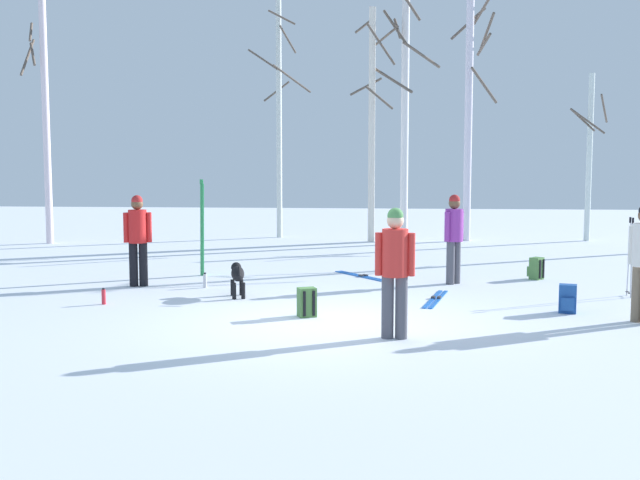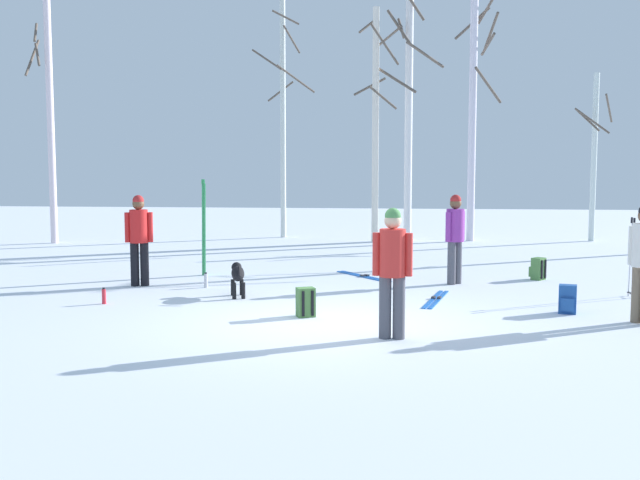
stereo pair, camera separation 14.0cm
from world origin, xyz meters
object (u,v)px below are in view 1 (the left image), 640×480
Objects in this scene: birch_tree_4 at (470,110)px; birch_tree_5 at (589,155)px; dog at (237,275)px; birch_tree_2 at (372,120)px; birch_tree_3 at (405,113)px; ski_pair_lying_1 at (436,299)px; backpack_0 at (536,269)px; person_2 at (395,264)px; water_bottle_1 at (205,280)px; ski_poles_0 at (630,254)px; birch_tree_1 at (279,112)px; backpack_2 at (307,302)px; birch_tree_0 at (45,114)px; person_1 at (138,234)px; water_bottle_0 at (104,297)px; ski_pair_planted_0 at (202,228)px; backpack_1 at (568,299)px; person_3 at (454,233)px; ski_pair_lying_0 at (362,276)px.

birch_tree_5 is at bearing 4.93° from birch_tree_4.
dog is 12.08m from birch_tree_4.
birch_tree_2 is 0.94× the size of birch_tree_3.
ski_pair_lying_1 is 4.04× the size of backpack_0.
ski_pair_lying_1 is at bearing -82.03° from birch_tree_2.
water_bottle_1 is at bearing 132.33° from person_2.
birch_tree_1 is (-7.68, 10.34, 3.22)m from ski_poles_0.
backpack_2 is at bearing -97.64° from birch_tree_3.
birch_tree_2 is (-0.68, 12.86, 2.64)m from person_2.
person_2 is 15.47m from birch_tree_0.
person_1 is 4.40m from backpack_2.
water_bottle_0 is 13.87m from birch_tree_4.
backpack_0 is 8.81m from birch_tree_2.
person_1 is 6.18m from person_2.
birch_tree_2 reaches higher than dog.
backpack_2 is (2.63, -4.05, -0.77)m from ski_pair_planted_0.
water_bottle_0 is at bearing -169.66° from ski_poles_0.
dog is 10.62m from birch_tree_2.
birch_tree_5 reaches higher than ski_pair_planted_0.
person_2 is 3.90× the size of backpack_2.
water_bottle_1 is at bearing 131.61° from dog.
dog is at bearing 170.06° from backpack_1.
person_3 is (5.92, 0.87, 0.00)m from person_1.
water_bottle_0 is at bearing 168.65° from backpack_2.
backpack_2 is 13.83m from birch_tree_0.
ski_pair_lying_0 is 11.70m from birch_tree_0.
water_bottle_1 is (-4.20, 0.85, 0.12)m from ski_pair_lying_1.
backpack_2 is 1.64× the size of water_bottle_0.
birch_tree_3 is 1.46× the size of birch_tree_5.
ski_pair_lying_0 is at bearing 117.88° from ski_pair_lying_1.
water_bottle_1 is 10.07m from birch_tree_2.
backpack_2 is 12.50m from birch_tree_3.
ski_pair_lying_0 is 10.72m from birch_tree_5.
backpack_1 is 1.55× the size of water_bottle_1.
birch_tree_1 is at bearing 117.74° from backpack_1.
birch_tree_5 reaches higher than person_3.
birch_tree_4 is at bearing 100.62° from ski_poles_0.
birch_tree_4 is at bearing 6.30° from birch_tree_3.
backpack_1 is at bearing -105.10° from birch_tree_5.
ski_pair_planted_0 is at bearing -176.70° from ski_pair_lying_0.
birch_tree_2 is 0.93× the size of birch_tree_4.
backpack_0 is 1.64× the size of water_bottle_0.
ski_pair_lying_1 is at bearing 153.06° from backpack_1.
birch_tree_2 is at bearing 97.97° from ski_pair_lying_1.
backpack_0 is 5.89m from backpack_2.
ski_pair_planted_0 is at bearing -44.54° from birch_tree_0.
dog is 0.13× the size of birch_tree_2.
birch_tree_3 is at bearing 61.63° from ski_pair_planted_0.
ski_poles_0 reaches higher than ski_pair_lying_1.
person_2 is 14.72m from birch_tree_1.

